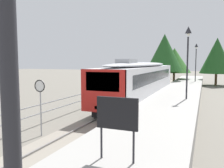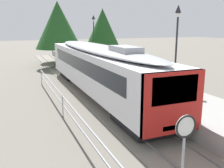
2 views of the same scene
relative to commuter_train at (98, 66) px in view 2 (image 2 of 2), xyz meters
The scene contains 10 objects.
ground_plane 4.35m from the commuter_train, 142.42° to the right, with size 160.00×160.00×0.00m, color #6B665B.
track_rails 3.13m from the commuter_train, 90.00° to the right, with size 3.20×60.00×0.14m.
commuter_train is the anchor object (origin of this frame).
station_platform 4.33m from the commuter_train, 35.39° to the right, with size 3.90×60.00×0.90m, color #999691.
platform_lamp_mid_platform 5.83m from the commuter_train, 35.81° to the right, with size 0.34×0.34×5.35m.
platform_lamp_far_end 14.58m from the commuter_train, 72.66° to the left, with size 0.34×0.34×5.35m.
speed_limit_sign 12.16m from the commuter_train, 99.23° to the right, with size 0.61×0.10×2.81m.
tree_behind_carpark 19.74m from the commuter_train, 68.56° to the left, with size 5.02×5.02×7.39m.
tree_behind_station_far 18.07m from the commuter_train, 87.43° to the left, with size 5.34×5.34×5.92m.
tree_distant_left 13.91m from the commuter_train, 90.50° to the left, with size 5.38×5.38×7.76m.
Camera 2 is at (-5.92, 7.55, 4.94)m, focal length 40.61 mm.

